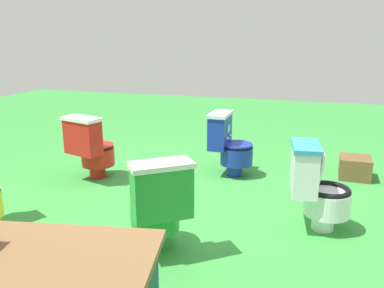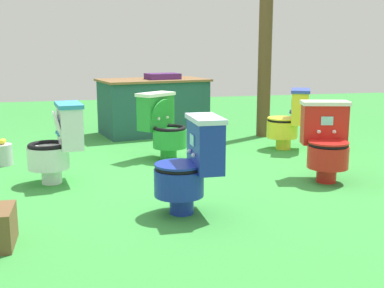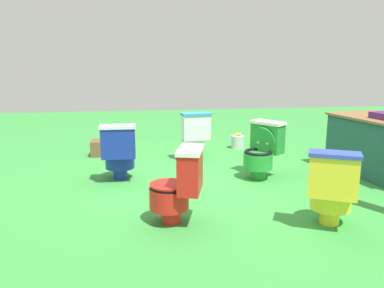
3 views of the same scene
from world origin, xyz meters
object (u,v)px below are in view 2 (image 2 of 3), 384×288
(toilet_blue, at_px, (191,165))
(toilet_green, at_px, (163,125))
(wooden_post, at_px, (265,63))
(toilet_yellow, at_px, (290,119))
(toilet_red, at_px, (326,141))
(toilet_white, at_px, (58,142))
(lemon_bucket, at_px, (2,154))
(vendor_table, at_px, (153,106))

(toilet_blue, bearing_deg, toilet_green, -3.50)
(wooden_post, bearing_deg, toilet_yellow, -91.80)
(toilet_red, bearing_deg, wooden_post, -81.97)
(toilet_yellow, bearing_deg, toilet_green, 121.53)
(toilet_yellow, xyz_separation_m, toilet_green, (-1.57, -0.14, 0.00))
(toilet_blue, bearing_deg, toilet_white, 42.07)
(toilet_white, xyz_separation_m, wooden_post, (2.70, 1.77, 0.63))
(toilet_blue, relative_size, wooden_post, 0.36)
(toilet_blue, xyz_separation_m, wooden_post, (1.73, 2.87, 0.63))
(toilet_blue, relative_size, lemon_bucket, 2.63)
(toilet_yellow, height_order, toilet_blue, same)
(toilet_green, distance_m, toilet_red, 1.78)
(toilet_white, bearing_deg, wooden_post, -63.33)
(toilet_yellow, distance_m, toilet_red, 1.39)
(toilet_yellow, distance_m, toilet_green, 1.57)
(toilet_yellow, distance_m, toilet_blue, 2.59)
(toilet_white, bearing_deg, toilet_red, -108.64)
(toilet_white, bearing_deg, toilet_blue, -145.43)
(wooden_post, bearing_deg, toilet_red, -97.61)
(lemon_bucket, bearing_deg, toilet_yellow, 0.25)
(toilet_red, relative_size, toilet_blue, 1.00)
(toilet_blue, bearing_deg, toilet_yellow, -40.29)
(toilet_blue, distance_m, wooden_post, 3.41)
(vendor_table, bearing_deg, lemon_bucket, -141.22)
(toilet_green, relative_size, toilet_red, 1.00)
(toilet_yellow, distance_m, lemon_bucket, 3.27)
(toilet_yellow, bearing_deg, toilet_white, 134.35)
(vendor_table, bearing_deg, toilet_blue, -95.01)
(toilet_green, xyz_separation_m, toilet_red, (1.29, -1.23, -0.00))
(toilet_white, relative_size, toilet_green, 1.00)
(toilet_white, xyz_separation_m, toilet_green, (1.10, 0.72, 0.00))
(toilet_green, xyz_separation_m, wooden_post, (1.60, 1.05, 0.63))
(toilet_blue, xyz_separation_m, lemon_bucket, (-1.56, 1.94, -0.25))
(toilet_blue, distance_m, vendor_table, 3.45)
(toilet_green, relative_size, vendor_table, 0.46)
(toilet_red, bearing_deg, toilet_white, 3.69)
(toilet_yellow, xyz_separation_m, toilet_red, (-0.28, -1.36, 0.00))
(toilet_white, bearing_deg, toilet_green, -63.43)
(toilet_blue, xyz_separation_m, vendor_table, (0.30, 3.44, 0.02))
(toilet_green, distance_m, wooden_post, 2.01)
(toilet_yellow, height_order, lemon_bucket, toilet_yellow)
(toilet_blue, distance_m, lemon_bucket, 2.50)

